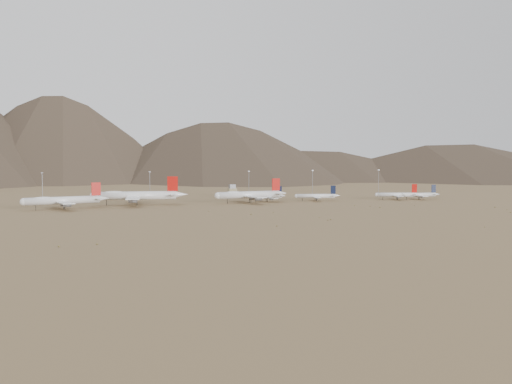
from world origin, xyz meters
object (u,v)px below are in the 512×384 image
object	(u,v)px
widebody_west	(63,200)
narrowbody_a	(267,197)
narrowbody_b	(317,196)
control_tower	(232,191)
widebody_east	(249,195)
widebody_centre	(136,195)

from	to	relation	value
widebody_west	narrowbody_a	size ratio (longest dim) A/B	1.68
narrowbody_b	control_tower	bearing A→B (deg)	136.83
narrowbody_a	control_tower	size ratio (longest dim) A/B	3.25
widebody_west	narrowbody_b	xyz separation A→B (m)	(217.06, 16.07, -2.32)
widebody_east	narrowbody_b	size ratio (longest dim) A/B	1.68
narrowbody_b	widebody_centre	bearing A→B (deg)	-168.14
widebody_west	widebody_east	world-z (taller)	widebody_east
widebody_east	control_tower	world-z (taller)	widebody_east
widebody_west	narrowbody_b	bearing A→B (deg)	-9.09
widebody_east	control_tower	bearing A→B (deg)	75.12
narrowbody_a	widebody_east	bearing A→B (deg)	-179.00
widebody_east	narrowbody_b	bearing A→B (deg)	-6.88
widebody_centre	narrowbody_b	distance (m)	160.67
widebody_east	narrowbody_a	bearing A→B (deg)	11.44
narrowbody_a	narrowbody_b	bearing A→B (deg)	-25.26
widebody_east	control_tower	distance (m)	86.48
narrowbody_a	control_tower	world-z (taller)	narrowbody_a
widebody_west	widebody_centre	world-z (taller)	widebody_centre
widebody_west	widebody_east	bearing A→B (deg)	-8.18
widebody_east	widebody_centre	bearing A→B (deg)	167.54
widebody_east	narrowbody_a	xyz separation A→B (m)	(18.94, 7.05, -2.80)
widebody_west	narrowbody_b	distance (m)	217.66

